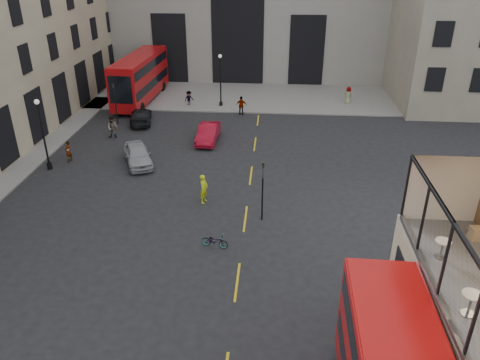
# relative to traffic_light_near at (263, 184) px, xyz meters

# --- Properties ---
(host_frontage) EXTENTS (3.00, 11.00, 4.50)m
(host_frontage) POSITION_rel_traffic_light_near_xyz_m (7.50, -12.00, -0.17)
(host_frontage) COLOR #C6B995
(host_frontage) RESTS_ON ground
(pavement_far) EXTENTS (40.00, 12.00, 0.12)m
(pavement_far) POSITION_rel_traffic_light_near_xyz_m (-5.00, 26.00, -2.36)
(pavement_far) COLOR slate
(pavement_far) RESTS_ON ground
(traffic_light_near) EXTENTS (0.16, 0.20, 3.80)m
(traffic_light_near) POSITION_rel_traffic_light_near_xyz_m (0.00, 0.00, 0.00)
(traffic_light_near) COLOR black
(traffic_light_near) RESTS_ON ground
(traffic_light_far) EXTENTS (0.16, 0.20, 3.80)m
(traffic_light_far) POSITION_rel_traffic_light_near_xyz_m (-14.00, 16.00, 0.00)
(traffic_light_far) COLOR black
(traffic_light_far) RESTS_ON ground
(street_lamp_a) EXTENTS (0.36, 0.36, 5.33)m
(street_lamp_a) POSITION_rel_traffic_light_near_xyz_m (-16.00, 6.00, -0.03)
(street_lamp_a) COLOR black
(street_lamp_a) RESTS_ON ground
(street_lamp_b) EXTENTS (0.36, 0.36, 5.33)m
(street_lamp_b) POSITION_rel_traffic_light_near_xyz_m (-5.00, 22.00, -0.03)
(street_lamp_b) COLOR black
(street_lamp_b) RESTS_ON ground
(bus_far) EXTENTS (3.23, 12.01, 4.75)m
(bus_far) POSITION_rel_traffic_light_near_xyz_m (-13.65, 23.47, 0.24)
(bus_far) COLOR #AB0B0E
(bus_far) RESTS_ON ground
(car_a) EXTENTS (3.44, 4.80, 1.52)m
(car_a) POSITION_rel_traffic_light_near_xyz_m (-9.64, 7.37, -1.67)
(car_a) COLOR #999DA1
(car_a) RESTS_ON ground
(car_b) EXTENTS (1.68, 4.46, 1.45)m
(car_b) POSITION_rel_traffic_light_near_xyz_m (-4.98, 12.39, -1.70)
(car_b) COLOR #A30A1E
(car_b) RESTS_ON ground
(car_c) EXTENTS (2.81, 4.91, 1.34)m
(car_c) POSITION_rel_traffic_light_near_xyz_m (-11.89, 16.49, -1.76)
(car_c) COLOR black
(car_c) RESTS_ON ground
(bicycle) EXTENTS (1.60, 0.84, 0.80)m
(bicycle) POSITION_rel_traffic_light_near_xyz_m (-2.47, -3.11, -2.03)
(bicycle) COLOR gray
(bicycle) RESTS_ON ground
(cyclist) EXTENTS (0.66, 0.81, 1.93)m
(cyclist) POSITION_rel_traffic_light_near_xyz_m (-3.80, 1.87, -1.46)
(cyclist) COLOR #C7DB17
(cyclist) RESTS_ON ground
(pedestrian_a) EXTENTS (0.95, 0.76, 1.89)m
(pedestrian_a) POSITION_rel_traffic_light_near_xyz_m (-13.25, 12.52, -1.48)
(pedestrian_a) COLOR gray
(pedestrian_a) RESTS_ON ground
(pedestrian_b) EXTENTS (1.19, 1.12, 1.62)m
(pedestrian_b) POSITION_rel_traffic_light_near_xyz_m (-8.28, 21.84, -1.62)
(pedestrian_b) COLOR gray
(pedestrian_b) RESTS_ON ground
(pedestrian_c) EXTENTS (1.10, 0.50, 1.84)m
(pedestrian_c) POSITION_rel_traffic_light_near_xyz_m (-2.70, 19.60, -1.51)
(pedestrian_c) COLOR gray
(pedestrian_c) RESTS_ON ground
(pedestrian_d) EXTENTS (1.05, 1.01, 1.81)m
(pedestrian_d) POSITION_rel_traffic_light_near_xyz_m (8.15, 23.94, -1.52)
(pedestrian_d) COLOR gray
(pedestrian_d) RESTS_ON ground
(pedestrian_e) EXTENTS (0.53, 0.69, 1.67)m
(pedestrian_e) POSITION_rel_traffic_light_near_xyz_m (-15.06, 7.42, -1.59)
(pedestrian_e) COLOR gray
(pedestrian_e) RESTS_ON ground
(cafe_table_mid) EXTENTS (0.62, 0.62, 0.78)m
(cafe_table_mid) POSITION_rel_traffic_light_near_xyz_m (6.75, -12.67, 2.69)
(cafe_table_mid) COLOR beige
(cafe_table_mid) RESTS_ON cafe_floor
(cafe_table_far) EXTENTS (0.58, 0.58, 0.72)m
(cafe_table_far) POSITION_rel_traffic_light_near_xyz_m (6.81, -9.69, 2.65)
(cafe_table_far) COLOR silver
(cafe_table_far) RESTS_ON cafe_floor
(cafe_chair_d) EXTENTS (0.48, 0.48, 0.93)m
(cafe_chair_d) POSITION_rel_traffic_light_near_xyz_m (8.56, -8.34, 2.46)
(cafe_chair_d) COLOR tan
(cafe_chair_d) RESTS_ON cafe_floor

